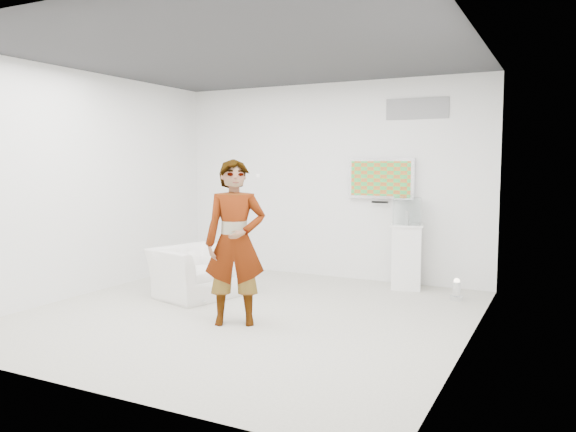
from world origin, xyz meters
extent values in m
cube|color=beige|center=(0.00, 0.00, 0.01)|extent=(5.00, 5.00, 0.01)
cube|color=#2D2D30|center=(0.00, 0.00, 3.00)|extent=(5.00, 5.00, 0.01)
cube|color=white|center=(0.00, 2.50, 1.50)|extent=(5.00, 0.01, 3.00)
cube|color=white|center=(0.00, -2.50, 1.50)|extent=(5.00, 0.01, 3.00)
cube|color=white|center=(-2.50, 0.00, 1.50)|extent=(0.01, 5.00, 3.00)
cube|color=white|center=(2.50, 0.00, 1.50)|extent=(0.01, 5.00, 3.00)
cube|color=silver|center=(0.85, 2.45, 1.55)|extent=(1.00, 0.08, 0.60)
cube|color=gray|center=(1.35, 2.49, 2.55)|extent=(0.90, 0.02, 0.30)
imported|color=silver|center=(0.09, -0.40, 0.91)|extent=(0.79, 0.70, 1.82)
imported|color=silver|center=(-1.07, 0.45, 0.33)|extent=(1.15, 1.23, 0.66)
cube|color=white|center=(1.32, 2.18, 0.46)|extent=(0.53, 0.53, 0.92)
cylinder|color=white|center=(2.09, 1.79, 0.14)|extent=(0.23, 0.23, 0.27)
cube|color=white|center=(1.32, 2.18, 1.11)|extent=(0.44, 0.44, 0.38)
cube|color=white|center=(1.32, 2.18, 1.02)|extent=(0.06, 0.15, 0.20)
cube|color=white|center=(0.24, -0.15, 1.64)|extent=(0.11, 0.14, 0.04)
camera|label=1|loc=(3.33, -5.59, 1.78)|focal=35.00mm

